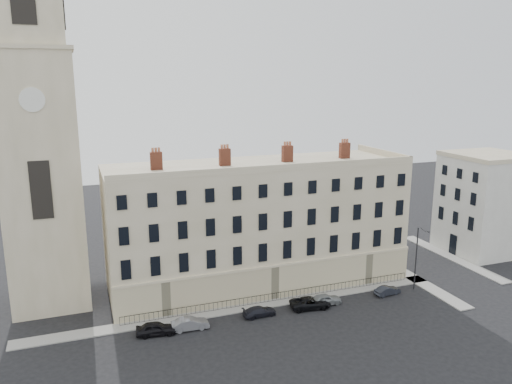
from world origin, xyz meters
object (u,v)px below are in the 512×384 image
car_b (190,324)px  car_f (387,291)px  car_c (259,311)px  streetlamp (417,256)px  car_d (310,303)px  car_e (325,299)px  car_a (156,328)px

car_b → car_f: car_b is taller
car_c → streetlamp: (20.17, 0.07, 3.78)m
car_c → streetlamp: size_ratio=0.47×
car_d → car_e: (1.94, 0.18, 0.01)m
car_a → car_b: car_a is taller
car_e → car_f: size_ratio=1.17×
car_c → car_f: size_ratio=1.14×
car_f → streetlamp: (4.06, 0.21, 3.78)m
car_b → streetlamp: size_ratio=0.49×
car_e → car_d: bearing=95.4°
car_a → car_b: size_ratio=1.04×
car_a → car_e: bearing=-81.7°
car_e → car_f: (8.18, -0.16, -0.11)m
car_a → car_c: size_ratio=1.07×
car_c → car_d: size_ratio=0.81×
car_a → streetlamp: streetlamp is taller
car_c → car_b: bearing=89.7°
car_a → car_b: 3.43m
car_b → car_d: car_d is taller
car_b → streetlamp: (27.84, 0.38, 3.69)m
car_d → car_f: (10.12, 0.02, -0.10)m
car_d → streetlamp: streetlamp is taller
car_c → streetlamp: streetlamp is taller
car_c → car_f: car_c is taller
car_c → streetlamp: 20.52m
car_c → car_d: 6.00m
car_c → car_d: car_d is taller
car_f → car_d: bearing=84.2°
car_c → car_a: bearing=88.4°
car_b → car_d: size_ratio=0.83×
car_d → streetlamp: (14.17, 0.23, 3.68)m
car_a → car_f: car_a is taller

